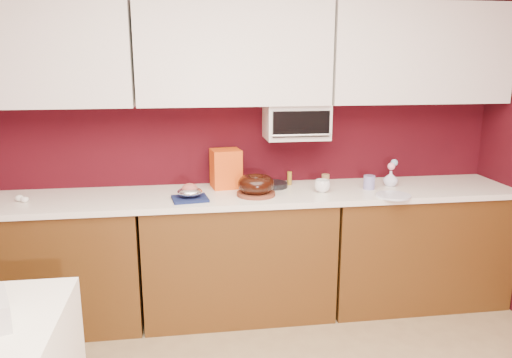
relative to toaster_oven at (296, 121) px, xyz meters
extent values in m
cube|color=#3B080F|center=(-0.45, 0.15, -0.12)|extent=(4.00, 0.02, 2.50)
cube|color=#513010|center=(-1.78, -0.17, -0.95)|extent=(1.31, 0.58, 0.86)
cube|color=#513010|center=(-0.45, -0.17, -0.95)|extent=(1.31, 0.58, 0.86)
cube|color=#513010|center=(0.88, -0.17, -0.95)|extent=(1.31, 0.58, 0.86)
cube|color=white|center=(-0.45, -0.17, -0.49)|extent=(4.00, 0.62, 0.04)
cube|color=white|center=(-1.78, -0.02, 0.48)|extent=(1.31, 0.33, 0.70)
cube|color=white|center=(-0.45, -0.02, 0.48)|extent=(1.31, 0.33, 0.70)
cube|color=white|center=(0.88, -0.02, 0.48)|extent=(1.31, 0.33, 0.70)
cube|color=white|center=(0.00, 0.00, 0.00)|extent=(0.45, 0.30, 0.25)
cube|color=black|center=(0.00, -0.16, 0.00)|extent=(0.40, 0.02, 0.18)
cylinder|color=silver|center=(0.00, -0.18, -0.07)|extent=(0.42, 0.02, 0.02)
cylinder|color=brown|center=(-0.33, -0.25, -0.46)|extent=(0.33, 0.33, 0.02)
torus|color=black|center=(-0.33, -0.25, -0.39)|extent=(0.27, 0.27, 0.10)
cube|color=#121C46|center=(-0.78, -0.30, -0.47)|extent=(0.25, 0.22, 0.02)
ellipsoid|color=white|center=(-0.78, -0.30, -0.42)|extent=(0.18, 0.15, 0.06)
ellipsoid|color=#A5554B|center=(-0.78, -0.30, -0.40)|extent=(0.12, 0.10, 0.07)
cube|color=red|center=(-0.51, 0.01, -0.34)|extent=(0.23, 0.21, 0.28)
cylinder|color=black|center=(-0.17, -0.04, -0.46)|extent=(0.27, 0.27, 0.04)
imported|color=white|center=(0.14, -0.23, -0.42)|extent=(0.13, 0.13, 0.11)
cylinder|color=navy|center=(0.50, -0.19, -0.43)|extent=(0.09, 0.09, 0.10)
imported|color=silver|center=(0.69, -0.13, -0.41)|extent=(0.11, 0.11, 0.13)
sphere|color=pink|center=(0.69, -0.13, -0.33)|extent=(0.05, 0.05, 0.05)
sphere|color=#7CAAC7|center=(0.72, -0.11, -0.30)|extent=(0.05, 0.05, 0.05)
cylinder|color=white|center=(0.59, -0.41, -0.47)|extent=(0.30, 0.30, 0.01)
cylinder|color=olive|center=(-0.04, 0.01, -0.42)|extent=(0.03, 0.03, 0.10)
cylinder|color=olive|center=(0.22, -0.05, -0.43)|extent=(0.07, 0.07, 0.09)
ellipsoid|color=silver|center=(-1.89, -0.17, -0.45)|extent=(0.07, 0.06, 0.04)
ellipsoid|color=silver|center=(-1.85, -0.21, -0.45)|extent=(0.06, 0.05, 0.04)
camera|label=1|loc=(-0.80, -3.52, 0.43)|focal=35.00mm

